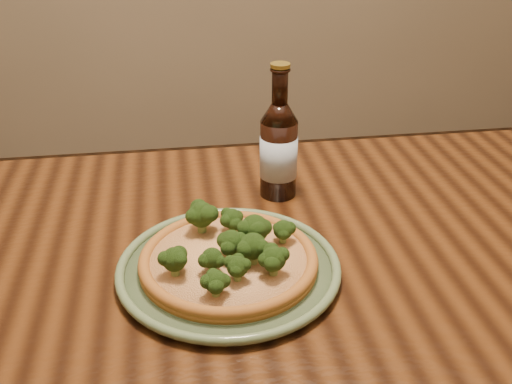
{
  "coord_description": "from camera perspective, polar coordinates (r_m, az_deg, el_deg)",
  "views": [
    {
      "loc": [
        -0.08,
        -0.62,
        1.28
      ],
      "look_at": [
        0.05,
        0.21,
        0.82
      ],
      "focal_mm": 42.0,
      "sensor_mm": 36.0,
      "label": 1
    }
  ],
  "objects": [
    {
      "name": "table",
      "position": [
        0.95,
        -1.78,
        -12.17
      ],
      "size": [
        1.6,
        0.9,
        0.75
      ],
      "color": "#43220E",
      "rests_on": "ground"
    },
    {
      "name": "plate",
      "position": [
        0.88,
        -2.61,
        -7.21
      ],
      "size": [
        0.33,
        0.33,
        0.02
      ],
      "rotation": [
        0.0,
        0.0,
        -0.03
      ],
      "color": "#5D734F",
      "rests_on": "table"
    },
    {
      "name": "pizza",
      "position": [
        0.87,
        -2.55,
        -6.23
      ],
      "size": [
        0.26,
        0.26,
        0.07
      ],
      "rotation": [
        0.0,
        0.0,
        0.21
      ],
      "color": "#A56225",
      "rests_on": "plate"
    },
    {
      "name": "beer_bottle",
      "position": [
        1.06,
        2.17,
        4.14
      ],
      "size": [
        0.07,
        0.07,
        0.24
      ],
      "rotation": [
        0.0,
        0.0,
        -0.18
      ],
      "color": "black",
      "rests_on": "table"
    }
  ]
}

